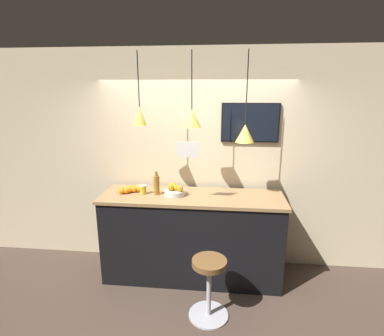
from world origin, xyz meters
TOP-DOWN VIEW (x-y plane):
  - ground_plane at (0.00, 0.00)m, footprint 14.00×14.00m
  - back_wall at (0.00, 1.12)m, footprint 8.00×0.06m
  - service_counter at (0.00, 0.68)m, footprint 2.25×0.67m
  - bar_stool at (0.25, -0.03)m, footprint 0.43×0.43m
  - fruit_bowl at (-0.21, 0.67)m, footprint 0.26×0.26m
  - orange_pile at (-0.81, 0.70)m, footprint 0.28×0.20m
  - juice_bottle at (-0.44, 0.67)m, footprint 0.07×0.07m
  - spread_jar at (-0.61, 0.67)m, footprint 0.08×0.08m
  - pendant_lamp_left at (-0.61, 0.66)m, footprint 0.16×0.16m
  - pendant_lamp_middle at (0.00, 0.66)m, footprint 0.22×0.22m
  - pendant_lamp_right at (0.61, 0.66)m, footprint 0.21×0.21m
  - mounted_tv at (0.70, 1.07)m, footprint 0.72×0.04m
  - hanging_menu_board at (-0.02, 0.42)m, footprint 0.24×0.01m

SIDE VIEW (x-z plane):
  - ground_plane at x=0.00m, z-range 0.00..0.00m
  - bar_stool at x=0.25m, z-range 0.10..0.78m
  - service_counter at x=0.00m, z-range 0.00..1.12m
  - orange_pile at x=-0.81m, z-range 1.12..1.20m
  - spread_jar at x=-0.61m, z-range 1.12..1.23m
  - fruit_bowl at x=-0.21m, z-range 1.10..1.25m
  - juice_bottle at x=-0.44m, z-range 1.10..1.39m
  - back_wall at x=0.00m, z-range 0.00..2.90m
  - hanging_menu_board at x=-0.02m, z-range 1.66..1.83m
  - pendant_lamp_right at x=0.61m, z-range 1.40..2.41m
  - mounted_tv at x=0.70m, z-range 1.73..2.22m
  - pendant_lamp_middle at x=0.00m, z-range 1.64..2.48m
  - pendant_lamp_left at x=-0.61m, z-range 1.67..2.50m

